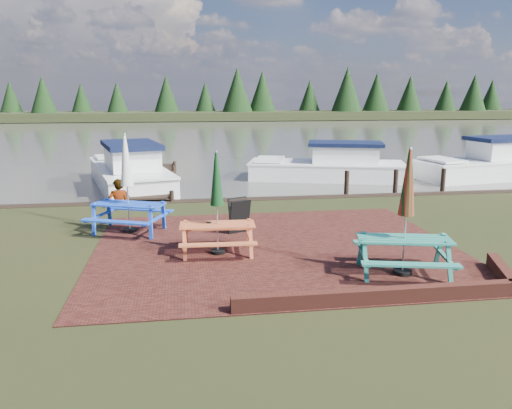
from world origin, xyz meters
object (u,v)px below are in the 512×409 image
object	(u,v)px
chalkboard	(239,215)
boat_far	(490,165)
jetty	(155,179)
boat_near	(330,167)
picnic_table_blue	(128,199)
picnic_table_teal	(405,232)
picnic_table_red	(217,219)
boat_jetty	(130,173)
person	(117,179)

from	to	relation	value
chalkboard	boat_far	xyz separation A→B (m)	(13.05, 8.39, -0.05)
jetty	boat_near	bearing A→B (deg)	3.84
picnic_table_blue	boat_near	size ratio (longest dim) A/B	0.36
picnic_table_teal	picnic_table_red	size ratio (longest dim) A/B	1.09
picnic_table_red	boat_near	xyz separation A→B (m)	(6.10, 11.04, -0.48)
picnic_table_red	boat_jetty	size ratio (longest dim) A/B	0.31
picnic_table_blue	boat_jetty	bearing A→B (deg)	117.47
boat_jetty	boat_near	xyz separation A→B (m)	(9.15, 0.87, -0.08)
jetty	picnic_table_teal	bearing A→B (deg)	-64.95
picnic_table_teal	picnic_table_blue	size ratio (longest dim) A/B	0.99
boat_far	person	distance (m)	17.42
chalkboard	person	bearing A→B (deg)	113.26
boat_near	jetty	bearing A→B (deg)	109.79
chalkboard	picnic_table_teal	bearing A→B (deg)	-72.80
boat_far	boat_near	bearing A→B (deg)	74.12
picnic_table_blue	boat_far	xyz separation A→B (m)	(16.09, 7.91, -0.51)
person	picnic_table_red	bearing A→B (deg)	104.93
boat_jetty	boat_far	bearing A→B (deg)	-14.12
picnic_table_red	jetty	size ratio (longest dim) A/B	0.27
picnic_table_teal	person	world-z (taller)	picnic_table_teal
boat_near	boat_far	world-z (taller)	boat_far
jetty	person	bearing A→B (deg)	-101.10
picnic_table_red	person	bearing A→B (deg)	121.12
boat_near	boat_jetty	bearing A→B (deg)	111.39
boat_jetty	boat_near	bearing A→B (deg)	-8.81
picnic_table_red	chalkboard	distance (m)	1.99
picnic_table_teal	boat_jetty	distance (m)	14.00
boat_near	chalkboard	bearing A→B (deg)	165.79
picnic_table_blue	person	distance (m)	3.30
boat_near	boat_far	distance (m)	7.73
picnic_table_teal	person	distance (m)	10.17
picnic_table_teal	chalkboard	bearing A→B (deg)	142.19
picnic_table_red	boat_jetty	distance (m)	10.63
picnic_table_red	boat_jetty	world-z (taller)	picnic_table_red
chalkboard	jetty	world-z (taller)	chalkboard
boat_far	jetty	bearing A→B (deg)	79.27
jetty	picnic_table_blue	bearing A→B (deg)	-92.09
picnic_table_teal	boat_near	world-z (taller)	picnic_table_teal
chalkboard	boat_near	size ratio (longest dim) A/B	0.13
jetty	boat_jetty	distance (m)	1.15
picnic_table_teal	boat_near	bearing A→B (deg)	93.33
picnic_table_teal	person	size ratio (longest dim) A/B	1.38
chalkboard	jetty	xyz separation A→B (m)	(-2.75, 8.68, -0.38)
picnic_table_blue	boat_jetty	size ratio (longest dim) A/B	0.34
picnic_table_blue	jetty	bearing A→B (deg)	109.99
boat_near	picnic_table_teal	bearing A→B (deg)	-173.89
boat_near	boat_far	bearing A→B (deg)	-80.24
picnic_table_teal	chalkboard	xyz separation A→B (m)	(-3.10, 3.82, -0.45)
picnic_table_red	picnic_table_blue	world-z (taller)	picnic_table_blue
chalkboard	boat_near	xyz separation A→B (m)	(5.36, 9.23, -0.11)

